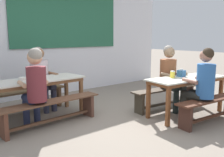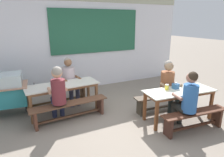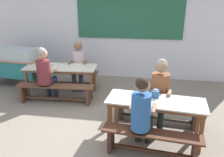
# 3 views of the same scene
# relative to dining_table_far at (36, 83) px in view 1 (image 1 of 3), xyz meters

# --- Properties ---
(ground_plane) EXTENTS (40.00, 40.00, 0.00)m
(ground_plane) POSITION_rel_dining_table_far_xyz_m (1.05, -1.20, -0.65)
(ground_plane) COLOR gray
(backdrop_wall) EXTENTS (7.45, 0.23, 2.98)m
(backdrop_wall) POSITION_rel_dining_table_far_xyz_m (1.07, 1.59, 0.92)
(backdrop_wall) COLOR silver
(backdrop_wall) RESTS_ON ground_plane
(dining_table_far) EXTENTS (1.78, 0.76, 0.72)m
(dining_table_far) POSITION_rel_dining_table_far_xyz_m (0.00, 0.00, 0.00)
(dining_table_far) COLOR silver
(dining_table_far) RESTS_ON ground_plane
(dining_table_near) EXTENTS (1.68, 0.76, 0.72)m
(dining_table_near) POSITION_rel_dining_table_far_xyz_m (2.27, -1.59, -0.01)
(dining_table_near) COLOR silver
(dining_table_near) RESTS_ON ground_plane
(bench_far_back) EXTENTS (1.68, 0.41, 0.43)m
(bench_far_back) POSITION_rel_dining_table_far_xyz_m (-0.03, 0.52, -0.36)
(bench_far_back) COLOR brown
(bench_far_back) RESTS_ON ground_plane
(bench_far_front) EXTENTS (1.80, 0.43, 0.43)m
(bench_far_front) POSITION_rel_dining_table_far_xyz_m (0.03, -0.52, -0.36)
(bench_far_front) COLOR brown
(bench_far_front) RESTS_ON ground_plane
(bench_near_back) EXTENTS (1.67, 0.44, 0.43)m
(bench_near_back) POSITION_rel_dining_table_far_xyz_m (2.32, -1.07, -0.35)
(bench_near_back) COLOR #40352A
(bench_near_back) RESTS_ON ground_plane
(bench_near_front) EXTENTS (1.53, 0.42, 0.43)m
(bench_near_front) POSITION_rel_dining_table_far_xyz_m (2.22, -2.11, -0.36)
(bench_near_front) COLOR #4B281B
(bench_near_front) RESTS_ON ground_plane
(person_near_front) EXTENTS (0.44, 0.57, 1.30)m
(person_near_front) POSITION_rel_dining_table_far_xyz_m (2.05, -2.02, 0.08)
(person_near_front) COLOR black
(person_near_front) RESTS_ON ground_plane
(person_right_near_table) EXTENTS (0.49, 0.59, 1.30)m
(person_right_near_table) POSITION_rel_dining_table_far_xyz_m (2.35, -1.14, 0.09)
(person_right_near_table) COLOR black
(person_right_near_table) RESTS_ON ground_plane
(person_center_facing) EXTENTS (0.50, 0.59, 1.27)m
(person_center_facing) POSITION_rel_dining_table_far_xyz_m (0.31, 0.48, 0.07)
(person_center_facing) COLOR #313349
(person_center_facing) RESTS_ON ground_plane
(person_left_back_turned) EXTENTS (0.43, 0.53, 1.31)m
(person_left_back_turned) POSITION_rel_dining_table_far_xyz_m (-0.19, -0.47, 0.10)
(person_left_back_turned) COLOR #272E4F
(person_left_back_turned) RESTS_ON ground_plane
(tissue_box) EXTENTS (0.13, 0.12, 0.15)m
(tissue_box) POSITION_rel_dining_table_far_xyz_m (2.26, -1.47, 0.14)
(tissue_box) COLOR #315F8F
(tissue_box) RESTS_ON dining_table_near
(condiment_jar) EXTENTS (0.09, 0.09, 0.13)m
(condiment_jar) POSITION_rel_dining_table_far_xyz_m (2.03, -1.44, 0.14)
(condiment_jar) COLOR yellow
(condiment_jar) RESTS_ON dining_table_near
(soup_bowl) EXTENTS (0.18, 0.18, 0.05)m
(soup_bowl) POSITION_rel_dining_table_far_xyz_m (-0.19, 0.05, 0.10)
(soup_bowl) COLOR silver
(soup_bowl) RESTS_ON dining_table_far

